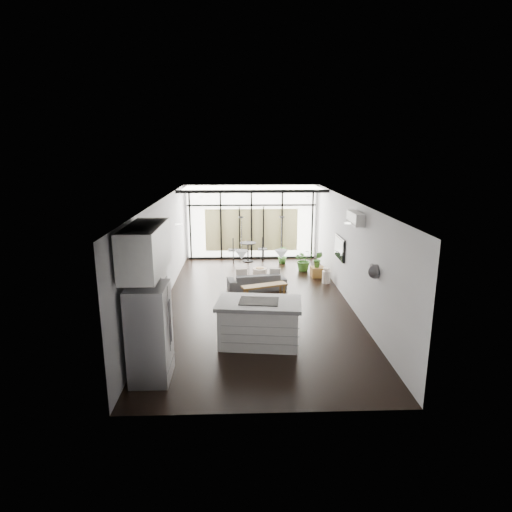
{
  "coord_description": "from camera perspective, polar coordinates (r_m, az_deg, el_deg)",
  "views": [
    {
      "loc": [
        -0.42,
        -10.98,
        4.09
      ],
      "look_at": [
        0.0,
        0.3,
        1.25
      ],
      "focal_mm": 30.0,
      "sensor_mm": 36.0,
      "label": 1
    }
  ],
  "objects": [
    {
      "name": "bistro_set",
      "position": [
        15.91,
        -1.08,
        0.42
      ],
      "size": [
        1.39,
        0.67,
        0.64
      ],
      "primitive_type": "cube",
      "rotation": [
        0.0,
        0.0,
        0.1
      ],
      "color": "black",
      "rests_on": "floor"
    },
    {
      "name": "plant_crate",
      "position": [
        14.12,
        8.24,
        -1.02
      ],
      "size": [
        0.43,
        0.59,
        0.24
      ],
      "primitive_type": "imported",
      "rotation": [
        0.0,
        0.0,
        -0.29
      ],
      "color": "#376925",
      "rests_on": "crate"
    },
    {
      "name": "tv",
      "position": [
        12.63,
        11.1,
        1.09
      ],
      "size": [
        0.05,
        1.1,
        0.65
      ],
      "primitive_type": "cube",
      "color": "black",
      "rests_on": "wall_right"
    },
    {
      "name": "ceiling",
      "position": [
        11.06,
        0.06,
        7.43
      ],
      "size": [
        5.0,
        10.0,
        0.0
      ],
      "primitive_type": "cube",
      "color": "white",
      "rests_on": "ground"
    },
    {
      "name": "plant_tall",
      "position": [
        14.79,
        6.41,
        -0.83
      ],
      "size": [
        0.86,
        0.91,
        0.6
      ],
      "primitive_type": "imported",
      "rotation": [
        0.0,
        0.0,
        0.26
      ],
      "color": "#376925",
      "rests_on": "floor"
    },
    {
      "name": "fridge",
      "position": [
        7.98,
        -13.98,
        -9.96
      ],
      "size": [
        0.69,
        0.86,
        1.77
      ],
      "primitive_type": "cube",
      "color": "#A2A1A6",
      "rests_on": "floor"
    },
    {
      "name": "island",
      "position": [
        9.22,
        0.39,
        -8.9
      ],
      "size": [
        1.89,
        1.26,
        0.97
      ],
      "primitive_type": "cube",
      "rotation": [
        0.0,
        0.0,
        -0.12
      ],
      "color": "white",
      "rests_on": "floor"
    },
    {
      "name": "glazing",
      "position": [
        16.09,
        -0.6,
        4.49
      ],
      "size": [
        5.0,
        0.2,
        2.8
      ],
      "primitive_type": "cube",
      "color": "black",
      "rests_on": "ground"
    },
    {
      "name": "wall_back",
      "position": [
        16.21,
        -0.62,
        4.57
      ],
      "size": [
        5.0,
        0.02,
        2.8
      ],
      "primitive_type": "cube",
      "color": "silver",
      "rests_on": "ground"
    },
    {
      "name": "ac_unit",
      "position": [
        10.68,
        13.14,
        4.93
      ],
      "size": [
        0.22,
        0.9,
        0.3
      ],
      "primitive_type": "cube",
      "color": "silver",
      "rests_on": "wall_right"
    },
    {
      "name": "pouf",
      "position": [
        13.75,
        0.51,
        -2.39
      ],
      "size": [
        0.54,
        0.54,
        0.36
      ],
      "primitive_type": "cylinder",
      "rotation": [
        0.0,
        0.0,
        -0.22
      ],
      "color": "beige",
      "rests_on": "floor"
    },
    {
      "name": "floor",
      "position": [
        11.72,
        0.05,
        -6.29
      ],
      "size": [
        5.0,
        10.0,
        0.0
      ],
      "primitive_type": "cube",
      "color": "black",
      "rests_on": "ground"
    },
    {
      "name": "appliance_column",
      "position": [
        8.66,
        -13.81,
        -6.59
      ],
      "size": [
        0.56,
        0.59,
        2.17
      ],
      "primitive_type": "cube",
      "color": "white",
      "rests_on": "floor"
    },
    {
      "name": "wall_left",
      "position": [
        11.49,
        -12.5,
        0.25
      ],
      "size": [
        0.02,
        10.0,
        2.8
      ],
      "primitive_type": "cube",
      "color": "silver",
      "rests_on": "ground"
    },
    {
      "name": "neighbour_building",
      "position": [
        16.21,
        -0.61,
        3.49
      ],
      "size": [
        3.5,
        0.02,
        1.6
      ],
      "primitive_type": "cube",
      "color": "#D6C888",
      "rests_on": "ground"
    },
    {
      "name": "wall_front",
      "position": [
        6.57,
        1.73,
        -10.04
      ],
      "size": [
        5.0,
        0.02,
        2.8
      ],
      "primitive_type": "cube",
      "color": "silver",
      "rests_on": "ground"
    },
    {
      "name": "plant_med",
      "position": [
        15.67,
        3.52,
        -0.4
      ],
      "size": [
        0.56,
        0.69,
        0.34
      ],
      "primitive_type": "imported",
      "rotation": [
        0.0,
        0.0,
        -0.43
      ],
      "color": "#376925",
      "rests_on": "floor"
    },
    {
      "name": "skylight",
      "position": [
        15.04,
        -0.53,
        9.08
      ],
      "size": [
        4.7,
        1.9,
        0.06
      ],
      "primitive_type": "cube",
      "color": "white",
      "rests_on": "ceiling"
    },
    {
      "name": "milk_can",
      "position": [
        13.54,
        9.35,
        -2.57
      ],
      "size": [
        0.26,
        0.26,
        0.49
      ],
      "primitive_type": "cylinder",
      "rotation": [
        0.0,
        0.0,
        -0.03
      ],
      "color": "silver",
      "rests_on": "floor"
    },
    {
      "name": "cooktop",
      "position": [
        9.03,
        0.4,
        -6.03
      ],
      "size": [
        0.88,
        0.64,
        0.01
      ],
      "primitive_type": "cube",
      "rotation": [
        0.0,
        0.0,
        -0.12
      ],
      "color": "black",
      "rests_on": "island"
    },
    {
      "name": "pendant_left",
      "position": [
        8.58,
        -1.94,
        0.16
      ],
      "size": [
        0.26,
        0.26,
        0.18
      ],
      "primitive_type": "cone",
      "color": "white",
      "rests_on": "ceiling"
    },
    {
      "name": "upper_cabinets",
      "position": [
        7.87,
        -14.57,
        0.89
      ],
      "size": [
        0.62,
        1.75,
        0.86
      ],
      "primitive_type": "cube",
      "color": "white",
      "rests_on": "wall_left"
    },
    {
      "name": "crate",
      "position": [
        14.19,
        8.2,
        -2.11
      ],
      "size": [
        0.44,
        0.44,
        0.32
      ],
      "primitive_type": "cube",
      "rotation": [
        0.0,
        0.0,
        0.05
      ],
      "color": "brown",
      "rests_on": "floor"
    },
    {
      "name": "framed_art",
      "position": [
        10.98,
        -12.84,
        0.39
      ],
      "size": [
        0.04,
        0.7,
        0.9
      ],
      "primitive_type": "cube",
      "color": "black",
      "rests_on": "wall_left"
    },
    {
      "name": "wall_right",
      "position": [
        11.67,
        12.41,
        0.47
      ],
      "size": [
        0.02,
        10.0,
        2.8
      ],
      "primitive_type": "cube",
      "color": "silver",
      "rests_on": "ground"
    },
    {
      "name": "pendant_right",
      "position": [
        8.62,
        3.38,
        0.21
      ],
      "size": [
        0.26,
        0.26,
        0.18
      ],
      "primitive_type": "cone",
      "color": "white",
      "rests_on": "ceiling"
    },
    {
      "name": "console_bench",
      "position": [
        11.98,
        1.11,
        -4.79
      ],
      "size": [
        1.33,
        0.73,
        0.42
      ],
      "primitive_type": "cube",
      "rotation": [
        0.0,
        0.0,
        0.33
      ],
      "color": "brown",
      "rests_on": "floor"
    },
    {
      "name": "sofa",
      "position": [
        12.75,
        0.08,
        -3.0
      ],
      "size": [
        1.77,
        0.78,
        0.67
      ],
      "primitive_type": "imported",
      "rotation": [
        0.0,
        0.0,
        3.31
      ],
      "color": "#4C4C4E",
      "rests_on": "floor"
    }
  ]
}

